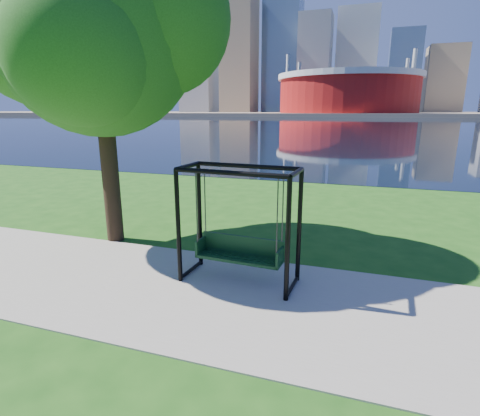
% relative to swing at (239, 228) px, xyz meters
% --- Properties ---
extents(ground, '(900.00, 900.00, 0.00)m').
position_rel_swing_xyz_m(ground, '(0.17, -0.30, -1.19)').
color(ground, '#1E5114').
rests_on(ground, ground).
extents(path, '(120.00, 4.00, 0.03)m').
position_rel_swing_xyz_m(path, '(0.17, -0.80, -1.18)').
color(path, '#9E937F').
rests_on(path, ground).
extents(river, '(900.00, 180.00, 0.02)m').
position_rel_swing_xyz_m(river, '(0.17, 101.70, -1.18)').
color(river, black).
rests_on(river, ground).
extents(far_bank, '(900.00, 228.00, 2.00)m').
position_rel_swing_xyz_m(far_bank, '(0.17, 305.70, -0.19)').
color(far_bank, '#937F60').
rests_on(far_bank, ground).
extents(stadium, '(83.00, 83.00, 32.00)m').
position_rel_swing_xyz_m(stadium, '(-9.83, 234.70, 13.04)').
color(stadium, maroon).
rests_on(stadium, far_bank).
extents(skyline, '(392.00, 66.00, 96.50)m').
position_rel_swing_xyz_m(skyline, '(-4.10, 319.10, 34.70)').
color(skyline, gray).
rests_on(skyline, far_bank).
extents(swing, '(2.46, 1.18, 2.47)m').
position_rel_swing_xyz_m(swing, '(0.00, 0.00, 0.00)').
color(swing, black).
rests_on(swing, ground).
extents(park_tree, '(6.34, 5.72, 7.87)m').
position_rel_swing_xyz_m(park_tree, '(-4.20, 1.45, 4.27)').
color(park_tree, black).
rests_on(park_tree, ground).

